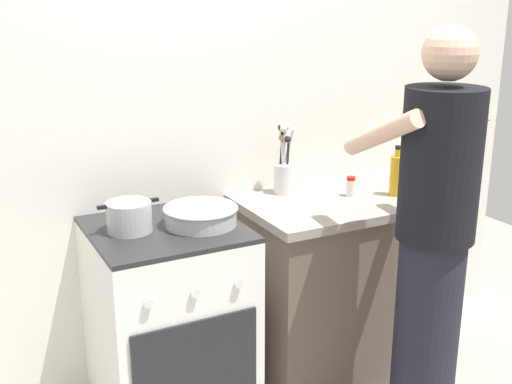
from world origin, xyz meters
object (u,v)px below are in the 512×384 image
object	(u,v)px
mixing_bowl	(201,215)
person	(433,247)
utensil_crock	(284,171)
pot	(129,217)
stove_range	(170,327)
spice_bottle	(351,187)
oil_bottle	(396,175)

from	to	relation	value
mixing_bowl	person	xyz separation A→B (m)	(0.74, -0.55, -0.08)
utensil_crock	pot	bearing A→B (deg)	-167.62
stove_range	person	distance (m)	1.14
stove_range	spice_bottle	world-z (taller)	spice_bottle
stove_range	spice_bottle	xyz separation A→B (m)	(0.92, 0.01, 0.50)
stove_range	person	size ratio (longest dim) A/B	0.53
stove_range	spice_bottle	distance (m)	1.04
utensil_crock	spice_bottle	bearing A→B (deg)	-36.89
spice_bottle	oil_bottle	bearing A→B (deg)	-23.96
pot	spice_bottle	world-z (taller)	pot
mixing_bowl	spice_bottle	world-z (taller)	spice_bottle
mixing_bowl	spice_bottle	bearing A→B (deg)	3.41
pot	person	xyz separation A→B (m)	(1.02, -0.61, -0.10)
stove_range	spice_bottle	bearing A→B (deg)	0.44
mixing_bowl	pot	bearing A→B (deg)	168.24
pot	oil_bottle	size ratio (longest dim) A/B	1.03
pot	oil_bottle	xyz separation A→B (m)	(1.25, -0.10, 0.04)
pot	oil_bottle	bearing A→B (deg)	-4.49
utensil_crock	person	xyz separation A→B (m)	(0.22, -0.79, -0.14)
mixing_bowl	person	bearing A→B (deg)	-36.61
pot	spice_bottle	size ratio (longest dim) A/B	2.62
oil_bottle	person	distance (m)	0.58
utensil_crock	person	bearing A→B (deg)	-74.61
spice_bottle	stove_range	bearing A→B (deg)	-179.56
person	oil_bottle	bearing A→B (deg)	65.85
mixing_bowl	oil_bottle	size ratio (longest dim) A/B	1.29
stove_range	oil_bottle	xyz separation A→B (m)	(1.11, -0.08, 0.55)
pot	spice_bottle	distance (m)	1.06
utensil_crock	oil_bottle	xyz separation A→B (m)	(0.45, -0.28, -0.01)
stove_range	person	bearing A→B (deg)	-33.80
stove_range	mixing_bowl	size ratio (longest dim) A/B	2.93
pot	mixing_bowl	distance (m)	0.29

